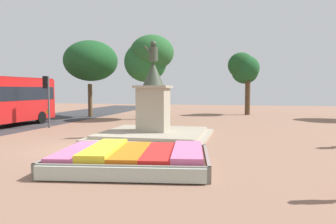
{
  "coord_description": "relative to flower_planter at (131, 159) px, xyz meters",
  "views": [
    {
      "loc": [
        6.37,
        -12.71,
        2.53
      ],
      "look_at": [
        3.04,
        1.78,
        1.49
      ],
      "focal_mm": 35.0,
      "sensor_mm": 36.0,
      "label": 1
    }
  ],
  "objects": [
    {
      "name": "flower_planter",
      "position": [
        0.0,
        0.0,
        0.0
      ],
      "size": [
        5.43,
        4.35,
        0.68
      ],
      "color": "#38281C",
      "rests_on": "ground_plane"
    },
    {
      "name": "park_tree_behind_statue",
      "position": [
        3.54,
        23.42,
        4.22
      ],
      "size": [
        3.05,
        3.63,
        6.1
      ],
      "color": "#4C3823",
      "rests_on": "ground_plane"
    },
    {
      "name": "traffic_light_mid_block",
      "position": [
        -9.0,
        9.16,
        2.05
      ],
      "size": [
        0.41,
        0.29,
        3.38
      ],
      "color": "#4C5156",
      "rests_on": "ground_plane"
    },
    {
      "name": "park_tree_street_side",
      "position": [
        -4.18,
        16.35,
        4.83
      ],
      "size": [
        4.16,
        3.96,
        6.96
      ],
      "color": "brown",
      "rests_on": "ground_plane"
    },
    {
      "name": "ground_plane",
      "position": [
        -2.89,
        2.83,
        -0.29
      ],
      "size": [
        80.32,
        80.32,
        0.0
      ],
      "primitive_type": "plane",
      "color": "#8C6651"
    },
    {
      "name": "statue_monument",
      "position": [
        -1.12,
        6.73,
        0.66
      ],
      "size": [
        5.84,
        5.84,
        5.05
      ],
      "color": "#9F9580",
      "rests_on": "ground_plane"
    },
    {
      "name": "park_tree_far_right",
      "position": [
        -10.05,
        17.48,
        4.78
      ],
      "size": [
        5.43,
        5.81,
        6.8
      ],
      "color": "brown",
      "rests_on": "ground_plane"
    }
  ]
}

